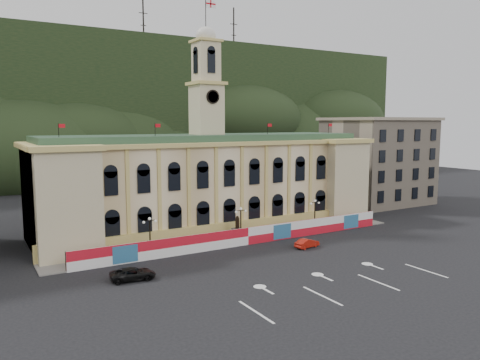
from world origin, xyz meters
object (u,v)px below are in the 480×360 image
statue (237,232)px  lamp_center (241,221)px  red_sedan (307,243)px  black_suv (133,274)px

statue → lamp_center: bearing=-90.0°
statue → lamp_center: lamp_center is taller
lamp_center → red_sedan: lamp_center is taller
statue → lamp_center: 2.14m
red_sedan → statue: bearing=26.4°
statue → black_suv: statue is taller
statue → black_suv: (-19.09, -9.48, -0.48)m
red_sedan → black_suv: bearing=81.9°
statue → black_suv: size_ratio=0.70×
statue → red_sedan: size_ratio=0.91×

